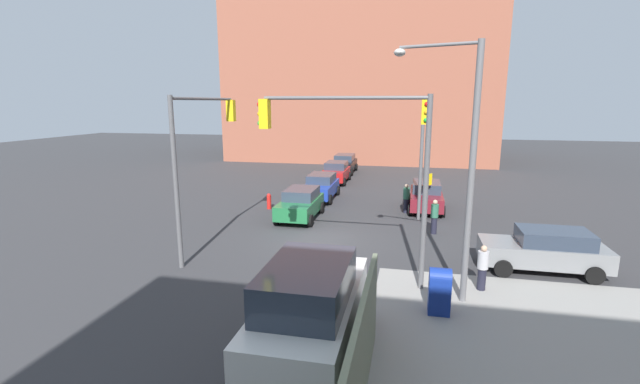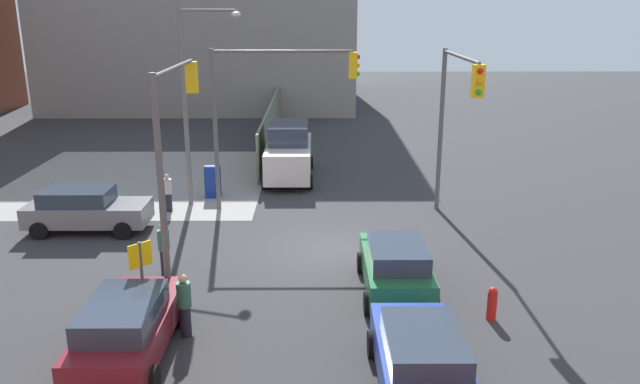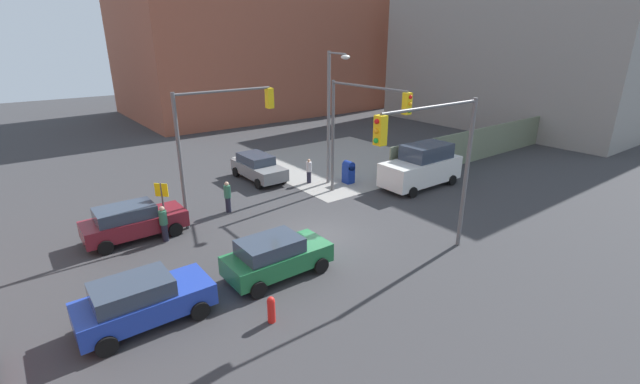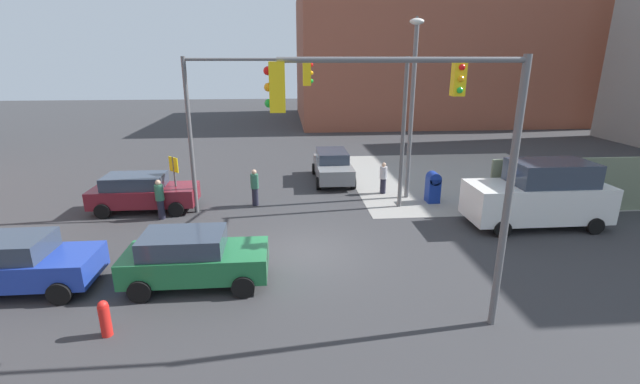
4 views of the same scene
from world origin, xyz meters
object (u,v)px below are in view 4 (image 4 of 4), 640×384
object	(u,v)px
traffic_signal_nw_corner	(237,105)
mailbox_blue	(433,186)
pedestrian_crossing	(383,178)
sedan_green	(194,258)
smokestack	(573,47)
street_lamp_corner	(412,99)
traffic_signal_ne_corner	(421,108)
traffic_signal_se_corner	(422,144)
pedestrian_walking_north	(255,187)
sedan_blue	(17,263)
fire_hydrant	(105,318)
pedestrian_waiting	(160,199)
hatchback_gray	(333,166)
van_white_delivery	(540,195)
coupe_maroon	(142,192)

from	to	relation	value
traffic_signal_nw_corner	mailbox_blue	distance (m)	9.55
pedestrian_crossing	mailbox_blue	bearing A→B (deg)	-21.68
mailbox_blue	sedan_green	xyz separation A→B (m)	(-9.55, -6.82, 0.08)
smokestack	street_lamp_corner	bearing A→B (deg)	-134.00
traffic_signal_ne_corner	traffic_signal_nw_corner	bearing A→B (deg)	162.36
pedestrian_crossing	traffic_signal_ne_corner	bearing A→B (deg)	-70.75
traffic_signal_se_corner	pedestrian_walking_north	size ratio (longest dim) A/B	3.86
sedan_blue	fire_hydrant	bearing A→B (deg)	-36.52
pedestrian_waiting	pedestrian_walking_north	size ratio (longest dim) A/B	1.01
hatchback_gray	van_white_delivery	xyz separation A→B (m)	(7.40, -7.23, 0.44)
street_lamp_corner	coupe_maroon	xyz separation A→B (m)	(-11.94, -0.52, -3.86)
smokestack	van_white_delivery	size ratio (longest dim) A/B	2.79
sedan_green	pedestrian_crossing	bearing A→B (deg)	47.80
smokestack	traffic_signal_se_corner	distance (m)	43.56
sedan_blue	van_white_delivery	xyz separation A→B (m)	(17.67, 3.55, 0.44)
street_lamp_corner	sedan_blue	world-z (taller)	street_lamp_corner
coupe_maroon	traffic_signal_se_corner	bearing A→B (deg)	-45.68
fire_hydrant	pedestrian_waiting	world-z (taller)	pedestrian_waiting
street_lamp_corner	traffic_signal_nw_corner	bearing A→B (deg)	-172.91
traffic_signal_nw_corner	pedestrian_walking_north	size ratio (longest dim) A/B	3.86
coupe_maroon	fire_hydrant	bearing A→B (deg)	-78.57
coupe_maroon	pedestrian_walking_north	distance (m)	4.85
street_lamp_corner	hatchback_gray	distance (m)	6.12
traffic_signal_nw_corner	pedestrian_crossing	xyz separation A→B (m)	(6.72, 2.00, -3.80)
hatchback_gray	pedestrian_waiting	world-z (taller)	pedestrian_waiting
pedestrian_waiting	pedestrian_walking_north	world-z (taller)	pedestrian_waiting
sedan_blue	van_white_delivery	size ratio (longest dim) A/B	0.77
fire_hydrant	pedestrian_waiting	size ratio (longest dim) A/B	0.56
smokestack	fire_hydrant	size ratio (longest dim) A/B	16.03
traffic_signal_nw_corner	van_white_delivery	size ratio (longest dim) A/B	1.20
traffic_signal_se_corner	street_lamp_corner	distance (m)	10.31
traffic_signal_se_corner	sedan_green	distance (m)	7.36
traffic_signal_ne_corner	hatchback_gray	world-z (taller)	traffic_signal_ne_corner
mailbox_blue	coupe_maroon	size ratio (longest dim) A/B	0.32
sedan_green	van_white_delivery	xyz separation A→B (m)	(12.71, 3.62, 0.44)
van_white_delivery	pedestrian_waiting	xyz separation A→B (m)	(-15.17, 2.00, -0.40)
hatchback_gray	pedestrian_waiting	size ratio (longest dim) A/B	2.61
traffic_signal_ne_corner	fire_hydrant	world-z (taller)	traffic_signal_ne_corner
mailbox_blue	sedan_green	bearing A→B (deg)	-144.45
van_white_delivery	hatchback_gray	bearing A→B (deg)	135.68
traffic_signal_se_corner	pedestrian_waiting	distance (m)	12.23
mailbox_blue	sedan_green	world-z (taller)	sedan_green
sedan_blue	pedestrian_crossing	world-z (taller)	sedan_blue
sedan_green	coupe_maroon	bearing A→B (deg)	117.39
van_white_delivery	pedestrian_walking_north	distance (m)	11.87
pedestrian_waiting	traffic_signal_se_corner	bearing A→B (deg)	-161.05
traffic_signal_ne_corner	sedan_blue	bearing A→B (deg)	-162.57
smokestack	traffic_signal_ne_corner	world-z (taller)	smokestack
traffic_signal_ne_corner	pedestrian_crossing	size ratio (longest dim) A/B	4.13
van_white_delivery	pedestrian_crossing	size ratio (longest dim) A/B	3.43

